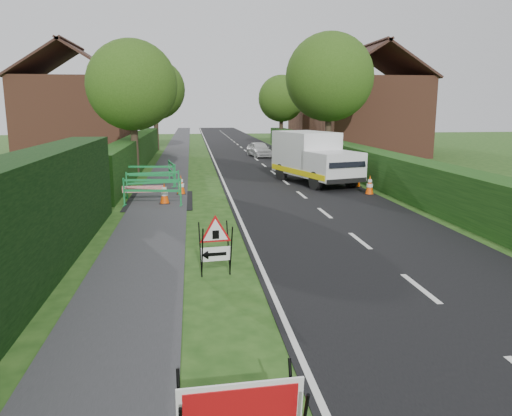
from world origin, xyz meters
TOP-DOWN VIEW (x-y plane):
  - ground at (0.00, 0.00)m, footprint 120.00×120.00m
  - road_surface at (2.50, 35.00)m, footprint 6.00×90.00m
  - footpath at (-3.00, 35.00)m, footprint 2.00×90.00m
  - hedge_west_far at (-5.00, 22.00)m, footprint 1.00×24.00m
  - hedge_east at (6.50, 16.00)m, footprint 1.20×50.00m
  - house_west at (-10.00, 30.00)m, footprint 7.50×7.40m
  - house_east_a at (11.00, 28.00)m, footprint 7.50×7.40m
  - house_east_b at (12.00, 42.00)m, footprint 7.50×7.40m
  - tree_nw at (-4.60, 18.00)m, footprint 4.40×4.40m
  - tree_ne at (6.40, 22.00)m, footprint 5.20×5.20m
  - tree_fw at (-4.60, 34.00)m, footprint 4.80×4.80m
  - tree_fe at (6.40, 38.00)m, footprint 4.20×4.20m
  - triangle_sign at (-1.38, 2.19)m, footprint 0.83×0.83m
  - works_van at (3.69, 14.57)m, footprint 3.32×5.42m
  - traffic_cone_0 at (5.21, 11.29)m, footprint 0.38×0.38m
  - traffic_cone_1 at (5.35, 13.25)m, footprint 0.38×0.38m
  - traffic_cone_2 at (5.39, 16.26)m, footprint 0.38×0.38m
  - traffic_cone_3 at (-2.79, 10.35)m, footprint 0.38×0.38m
  - traffic_cone_4 at (-2.24, 12.31)m, footprint 0.38×0.38m
  - ped_barrier_0 at (-3.19, 10.02)m, footprint 2.09×0.65m
  - ped_barrier_1 at (-3.31, 11.98)m, footprint 2.09×0.72m
  - ped_barrier_2 at (-3.57, 14.18)m, footprint 2.09×0.63m
  - ped_barrier_3 at (-2.70, 15.24)m, footprint 0.69×2.09m
  - redwhite_plank at (-3.62, 11.04)m, footprint 1.50×0.05m
  - hatchback_car at (2.94, 27.39)m, footprint 1.67×3.27m

SIDE VIEW (x-z plane):
  - ground at x=0.00m, z-range 0.00..0.00m
  - hedge_west_far at x=-5.00m, z-range -0.90..0.90m
  - hedge_east at x=6.50m, z-range -0.75..0.75m
  - redwhite_plank at x=-3.62m, z-range -0.12..0.12m
  - road_surface at x=2.50m, z-range -0.01..0.01m
  - footpath at x=-3.00m, z-range -0.01..0.02m
  - traffic_cone_0 at x=5.21m, z-range 0.00..0.79m
  - traffic_cone_1 at x=5.35m, z-range 0.00..0.79m
  - traffic_cone_2 at x=5.39m, z-range 0.00..0.79m
  - traffic_cone_3 at x=-2.79m, z-range 0.00..0.79m
  - traffic_cone_4 at x=-2.24m, z-range 0.00..0.79m
  - hatchback_car at x=2.94m, z-range 0.00..1.06m
  - ped_barrier_0 at x=-3.19m, z-range 0.13..1.13m
  - ped_barrier_1 at x=-3.31m, z-range 0.13..1.13m
  - ped_barrier_2 at x=-3.57m, z-range 0.13..1.13m
  - ped_barrier_3 at x=-2.70m, z-range 0.13..1.13m
  - triangle_sign at x=-1.38m, z-range 0.21..1.30m
  - works_van at x=3.69m, z-range 0.07..2.39m
  - house_west at x=-10.00m, z-range -1.04..6.84m
  - house_east_a at x=11.00m, z-range -1.04..6.84m
  - house_east_b at x=12.00m, z-range -1.04..6.84m
  - tree_fe at x=6.40m, z-range 1.05..7.39m
  - tree_nw at x=-4.60m, z-range 1.13..7.83m
  - tree_fw at x=-4.60m, z-range 1.21..8.45m
  - tree_ne at x=6.40m, z-range 1.28..9.07m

